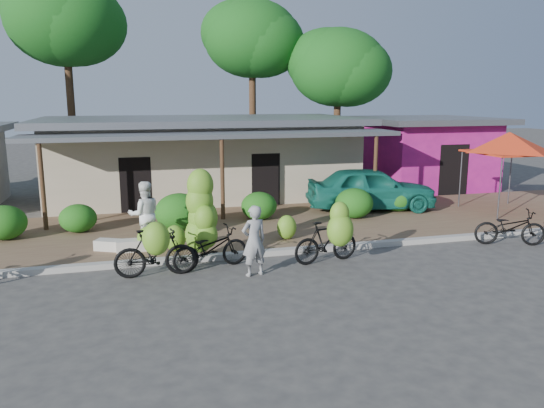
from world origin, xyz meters
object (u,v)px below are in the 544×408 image
(tree_far_center, at_px, (60,18))
(bike_far_right, at_px, (510,227))
(bike_left, at_px, (155,251))
(bike_right, at_px, (330,237))
(bystander, at_px, (145,214))
(tree_center_right, at_px, (248,37))
(vendor, at_px, (254,241))
(red_canopy, at_px, (509,142))
(sack_far, at_px, (110,245))
(tree_near_right, at_px, (334,66))
(bike_center, at_px, (205,229))
(sack_near, at_px, (133,245))
(teal_van, at_px, (371,188))

(tree_far_center, xyz_separation_m, bike_far_right, (13.15, -14.94, -7.26))
(bike_left, bearing_deg, bike_right, -91.81)
(tree_far_center, xyz_separation_m, bystander, (3.03, -12.76, -6.74))
(tree_center_right, relative_size, vendor, 5.33)
(bystander, bearing_deg, tree_center_right, -120.53)
(tree_center_right, relative_size, bike_far_right, 4.39)
(red_canopy, height_order, sack_far, red_canopy)
(tree_center_right, xyz_separation_m, bike_far_right, (4.15, -15.44, -6.71))
(tree_near_right, distance_m, sack_far, 16.71)
(bike_left, bearing_deg, bike_center, -64.24)
(tree_near_right, distance_m, bike_right, 15.66)
(tree_near_right, relative_size, vendor, 4.44)
(red_canopy, bearing_deg, bike_right, -154.93)
(sack_near, bearing_deg, tree_near_right, 48.31)
(vendor, xyz_separation_m, teal_van, (5.76, 5.68, 0.06))
(bike_center, height_order, teal_van, bike_center)
(vendor, height_order, teal_van, vendor)
(tree_near_right, bearing_deg, tree_far_center, 173.42)
(tree_near_right, relative_size, teal_van, 1.64)
(tree_far_center, distance_m, teal_van, 16.45)
(red_canopy, height_order, sack_near, red_canopy)
(teal_van, bearing_deg, bystander, 118.20)
(bike_far_right, bearing_deg, sack_far, 100.44)
(bystander, relative_size, teal_van, 0.39)
(tree_far_center, bearing_deg, tree_near_right, -6.58)
(red_canopy, bearing_deg, bike_center, -164.54)
(tree_near_right, xyz_separation_m, bike_far_right, (0.15, -13.44, -5.23))
(bike_center, relative_size, sack_far, 3.26)
(vendor, bearing_deg, bike_right, 174.70)
(bike_right, bearing_deg, tree_far_center, 16.48)
(vendor, bearing_deg, tree_near_right, -132.40)
(tree_center_right, height_order, bike_left, tree_center_right)
(sack_near, bearing_deg, vendor, -41.88)
(red_canopy, distance_m, bike_left, 13.27)
(tree_far_center, height_order, sack_near, tree_far_center)
(tree_far_center, xyz_separation_m, tree_center_right, (9.00, 0.50, -0.54))
(bike_center, bearing_deg, red_canopy, -89.08)
(bike_far_right, relative_size, teal_van, 0.45)
(tree_far_center, bearing_deg, bike_far_right, -48.64)
(bike_center, distance_m, teal_van, 8.18)
(bike_center, bearing_deg, bike_far_right, -107.18)
(sack_near, bearing_deg, teal_van, 20.51)
(bike_left, bearing_deg, tree_far_center, 11.52)
(red_canopy, bearing_deg, teal_van, 161.84)
(bike_far_right, xyz_separation_m, teal_van, (-1.96, 5.03, 0.40))
(tree_near_right, relative_size, bystander, 4.17)
(sack_near, bearing_deg, tree_far_center, 101.50)
(red_canopy, distance_m, vendor, 11.27)
(vendor, bearing_deg, bystander, -63.71)
(bike_center, bearing_deg, tree_center_right, -31.40)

